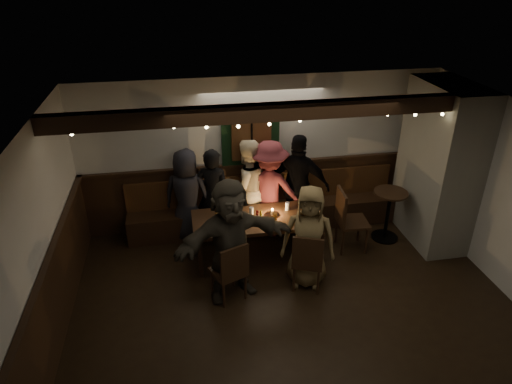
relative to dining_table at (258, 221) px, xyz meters
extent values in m
cube|color=black|center=(0.26, -1.40, -0.66)|extent=(6.00, 5.00, 0.01)
cube|color=black|center=(0.26, -1.40, 1.95)|extent=(6.00, 5.00, 0.01)
cube|color=silver|center=(0.26, 1.11, 0.65)|extent=(6.00, 0.01, 2.60)
cube|color=silver|center=(-2.74, -1.40, 0.65)|extent=(0.01, 5.00, 2.60)
cube|color=black|center=(0.26, 1.08, -0.10)|extent=(6.00, 0.05, 1.10)
cube|color=black|center=(-2.71, -1.40, -0.10)|extent=(0.05, 5.00, 1.10)
cube|color=gray|center=(2.91, 0.10, 0.65)|extent=(0.70, 1.40, 2.60)
cube|color=black|center=(0.26, 0.83, -0.43)|extent=(4.60, 0.45, 0.45)
cube|color=#4C2718|center=(0.26, 1.01, 0.05)|extent=(4.60, 0.06, 0.50)
cube|color=black|center=(0.06, 1.04, 1.00)|extent=(0.95, 0.04, 1.00)
cube|color=#4C2718|center=(0.06, 0.98, 1.00)|extent=(0.64, 0.12, 0.76)
cube|color=black|center=(0.26, -0.40, 1.84)|extent=(6.00, 0.16, 0.22)
sphere|color=#FFE599|center=(-2.34, -0.42, 1.71)|extent=(0.04, 0.04, 0.04)
sphere|color=#FFE599|center=(-1.94, -0.42, 1.73)|extent=(0.04, 0.04, 0.04)
sphere|color=#FFE599|center=(-1.54, -0.42, 1.74)|extent=(0.04, 0.04, 0.04)
sphere|color=#FFE599|center=(-1.14, -0.42, 1.72)|extent=(0.04, 0.04, 0.04)
sphere|color=#FFE599|center=(-0.74, -0.42, 1.70)|extent=(0.04, 0.04, 0.04)
sphere|color=#FFE599|center=(-0.34, -0.42, 1.68)|extent=(0.04, 0.04, 0.04)
sphere|color=#FFE599|center=(0.06, -0.42, 1.69)|extent=(0.04, 0.04, 0.04)
sphere|color=#FFE599|center=(0.46, -0.42, 1.71)|extent=(0.04, 0.04, 0.04)
sphere|color=#FFE599|center=(0.86, -0.42, 1.73)|extent=(0.04, 0.04, 0.04)
sphere|color=#FFE599|center=(1.26, -0.42, 1.74)|extent=(0.04, 0.04, 0.04)
sphere|color=#FFE599|center=(1.66, -0.42, 1.72)|extent=(0.04, 0.04, 0.04)
sphere|color=#FFE599|center=(2.06, -0.42, 1.70)|extent=(0.04, 0.04, 0.04)
sphere|color=#FFE599|center=(2.46, -0.42, 1.68)|extent=(0.04, 0.04, 0.04)
sphere|color=#FFE599|center=(2.86, -0.42, 1.69)|extent=(0.04, 0.04, 0.04)
cube|color=black|center=(0.00, 0.00, 0.03)|extent=(1.99, 0.85, 0.06)
cylinder|color=black|center=(-0.92, -0.35, -0.32)|extent=(0.07, 0.07, 0.65)
cylinder|color=black|center=(-0.92, 0.35, -0.32)|extent=(0.07, 0.07, 0.65)
cylinder|color=black|center=(0.92, -0.35, -0.32)|extent=(0.07, 0.07, 0.65)
cylinder|color=black|center=(0.92, 0.35, -0.32)|extent=(0.07, 0.07, 0.65)
cylinder|color=#BF7226|center=(-0.61, 0.05, 0.13)|extent=(0.07, 0.07, 0.13)
cylinder|color=#BF7226|center=(-0.37, -0.16, 0.13)|extent=(0.07, 0.07, 0.13)
cylinder|color=silver|center=(-0.09, 0.11, 0.13)|extent=(0.07, 0.07, 0.13)
cylinder|color=#BF7226|center=(0.23, -0.14, 0.13)|extent=(0.07, 0.07, 0.13)
cylinder|color=silver|center=(0.49, 0.16, 0.13)|extent=(0.07, 0.07, 0.13)
cylinder|color=#BF7226|center=(0.83, -0.11, 0.13)|extent=(0.07, 0.07, 0.13)
cylinder|color=white|center=(-0.52, -0.28, 0.07)|extent=(0.25, 0.25, 0.01)
cube|color=#B2B2B7|center=(0.00, -0.04, 0.08)|extent=(0.15, 0.09, 0.05)
cylinder|color=#990C0C|center=(-0.03, -0.04, 0.14)|extent=(0.03, 0.03, 0.15)
cylinder|color=gold|center=(0.03, -0.04, 0.14)|extent=(0.03, 0.03, 0.15)
cylinder|color=silver|center=(0.23, 0.05, 0.10)|extent=(0.05, 0.05, 0.08)
sphere|color=#FFB24C|center=(0.23, 0.05, 0.16)|extent=(0.03, 0.03, 0.03)
cube|color=black|center=(-0.57, -0.86, -0.23)|extent=(0.54, 0.54, 0.04)
cube|color=black|center=(-0.50, -1.03, 0.03)|extent=(0.40, 0.19, 0.47)
cylinder|color=black|center=(-0.48, -0.64, -0.45)|extent=(0.04, 0.04, 0.41)
cylinder|color=black|center=(-0.36, -0.95, -0.45)|extent=(0.04, 0.04, 0.41)
cylinder|color=black|center=(-0.79, -0.76, -0.45)|extent=(0.04, 0.04, 0.41)
cylinder|color=black|center=(-0.67, -1.08, -0.45)|extent=(0.04, 0.04, 0.41)
cube|color=black|center=(0.56, -0.82, -0.22)|extent=(0.54, 0.54, 0.04)
cube|color=black|center=(0.49, -0.99, 0.04)|extent=(0.40, 0.19, 0.48)
cylinder|color=black|center=(0.78, -0.72, -0.45)|extent=(0.04, 0.04, 0.41)
cylinder|color=black|center=(0.66, -1.04, -0.45)|extent=(0.04, 0.04, 0.41)
cylinder|color=black|center=(0.46, -0.60, -0.45)|extent=(0.04, 0.04, 0.41)
cylinder|color=black|center=(0.34, -0.91, -0.45)|extent=(0.04, 0.04, 0.41)
cube|color=black|center=(1.52, -0.02, -0.17)|extent=(0.50, 0.50, 0.04)
cube|color=black|center=(1.31, 0.00, 0.12)|extent=(0.08, 0.47, 0.54)
cylinder|color=black|center=(1.70, -0.22, -0.42)|extent=(0.04, 0.04, 0.46)
cylinder|color=black|center=(1.32, -0.19, -0.42)|extent=(0.04, 0.04, 0.46)
cylinder|color=black|center=(1.72, 0.16, -0.42)|extent=(0.04, 0.04, 0.46)
cylinder|color=black|center=(1.34, 0.19, -0.42)|extent=(0.04, 0.04, 0.46)
cylinder|color=black|center=(2.20, 0.16, -0.64)|extent=(0.44, 0.44, 0.03)
cylinder|color=black|center=(2.20, 0.16, -0.22)|extent=(0.06, 0.06, 0.85)
cylinder|color=black|center=(2.20, 0.16, 0.20)|extent=(0.55, 0.55, 0.03)
imported|color=black|center=(-1.03, 0.77, 0.14)|extent=(0.89, 0.72, 1.58)
imported|color=black|center=(-0.62, 0.69, 0.15)|extent=(0.68, 0.57, 1.60)
imported|color=beige|center=(-0.05, 0.77, 0.19)|extent=(0.96, 0.84, 1.69)
imported|color=maroon|center=(0.31, 0.65, 0.19)|extent=(1.23, 0.94, 1.68)
imported|color=black|center=(0.78, 0.63, 0.23)|extent=(1.12, 0.82, 1.76)
imported|color=#38332A|center=(-0.52, -0.79, 0.23)|extent=(1.72, 0.93, 1.77)
imported|color=brown|center=(0.57, -0.74, 0.12)|extent=(0.87, 0.69, 1.54)
camera|label=1|loc=(-1.10, -5.84, 3.60)|focal=32.00mm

